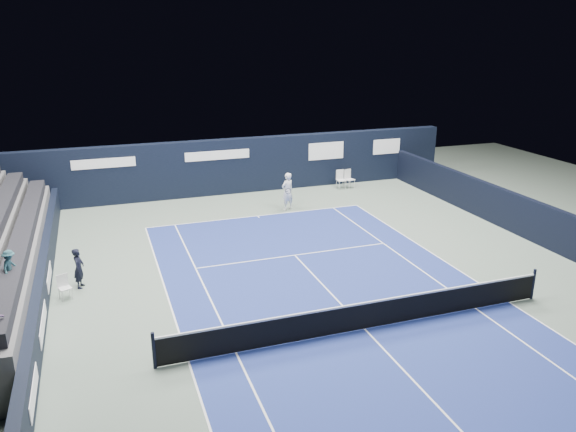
{
  "coord_description": "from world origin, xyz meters",
  "views": [
    {
      "loc": [
        -7.34,
        -13.79,
        8.82
      ],
      "look_at": [
        0.15,
        7.68,
        1.3
      ],
      "focal_mm": 35.0,
      "sensor_mm": 36.0,
      "label": 1
    }
  ],
  "objects_px": {
    "folding_chair_back_b": "(349,177)",
    "line_judge_chair": "(64,285)",
    "tennis_player": "(287,191)",
    "tennis_net": "(365,315)",
    "folding_chair_back_a": "(340,176)"
  },
  "relations": [
    {
      "from": "folding_chair_back_b",
      "to": "tennis_player",
      "type": "xyz_separation_m",
      "value": [
        -4.82,
        -2.87,
        0.36
      ]
    },
    {
      "from": "folding_chair_back_b",
      "to": "line_judge_chair",
      "type": "height_order",
      "value": "folding_chair_back_b"
    },
    {
      "from": "tennis_player",
      "to": "folding_chair_back_a",
      "type": "bearing_deg",
      "value": 34.4
    },
    {
      "from": "folding_chair_back_b",
      "to": "tennis_player",
      "type": "relative_size",
      "value": 0.56
    },
    {
      "from": "folding_chair_back_a",
      "to": "tennis_player",
      "type": "height_order",
      "value": "tennis_player"
    },
    {
      "from": "folding_chair_back_b",
      "to": "tennis_net",
      "type": "bearing_deg",
      "value": -129.23
    },
    {
      "from": "folding_chair_back_a",
      "to": "folding_chair_back_b",
      "type": "relative_size",
      "value": 1.0
    },
    {
      "from": "folding_chair_back_a",
      "to": "tennis_player",
      "type": "relative_size",
      "value": 0.56
    },
    {
      "from": "folding_chair_back_b",
      "to": "line_judge_chair",
      "type": "xyz_separation_m",
      "value": [
        -15.44,
        -9.94,
        -0.12
      ]
    },
    {
      "from": "folding_chair_back_a",
      "to": "folding_chair_back_b",
      "type": "distance_m",
      "value": 0.53
    },
    {
      "from": "folding_chair_back_b",
      "to": "line_judge_chair",
      "type": "relative_size",
      "value": 1.24
    },
    {
      "from": "folding_chair_back_b",
      "to": "tennis_player",
      "type": "bearing_deg",
      "value": -165.1
    },
    {
      "from": "folding_chair_back_a",
      "to": "tennis_player",
      "type": "distance_m",
      "value": 5.24
    },
    {
      "from": "line_judge_chair",
      "to": "tennis_net",
      "type": "distance_m",
      "value": 10.33
    },
    {
      "from": "tennis_player",
      "to": "tennis_net",
      "type": "bearing_deg",
      "value": -98.13
    }
  ]
}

